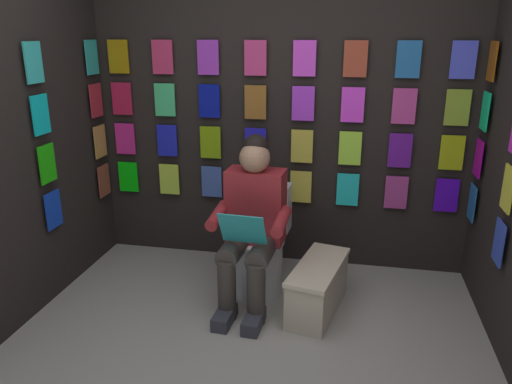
{
  "coord_description": "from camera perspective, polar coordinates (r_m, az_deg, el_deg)",
  "views": [
    {
      "loc": [
        -0.56,
        1.99,
        1.84
      ],
      "look_at": [
        0.03,
        -1.0,
        0.85
      ],
      "focal_mm": 34.49,
      "sensor_mm": 36.0,
      "label": 1
    }
  ],
  "objects": [
    {
      "name": "display_wall_right",
      "position": [
        3.63,
        -24.63,
        6.79
      ],
      "size": [
        0.14,
        1.82,
        2.47
      ],
      "color": "black",
      "rests_on": "ground"
    },
    {
      "name": "display_wall_back",
      "position": [
        3.94,
        2.86,
        9.14
      ],
      "size": [
        3.08,
        0.14,
        2.47
      ],
      "color": "black",
      "rests_on": "ground"
    },
    {
      "name": "person_reading",
      "position": [
        3.36,
        -0.53,
        -3.62
      ],
      "size": [
        0.54,
        0.7,
        1.19
      ],
      "rotation": [
        0.0,
        0.0,
        -0.06
      ],
      "color": "maroon",
      "rests_on": "ground"
    },
    {
      "name": "toilet",
      "position": [
        3.67,
        0.38,
        -6.33
      ],
      "size": [
        0.41,
        0.56,
        0.77
      ],
      "rotation": [
        0.0,
        0.0,
        -0.06
      ],
      "color": "white",
      "rests_on": "ground"
    },
    {
      "name": "comic_longbox_near",
      "position": [
        3.46,
        7.19,
        -10.91
      ],
      "size": [
        0.41,
        0.74,
        0.35
      ],
      "rotation": [
        0.0,
        0.0,
        -0.21
      ],
      "color": "beige",
      "rests_on": "ground"
    }
  ]
}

